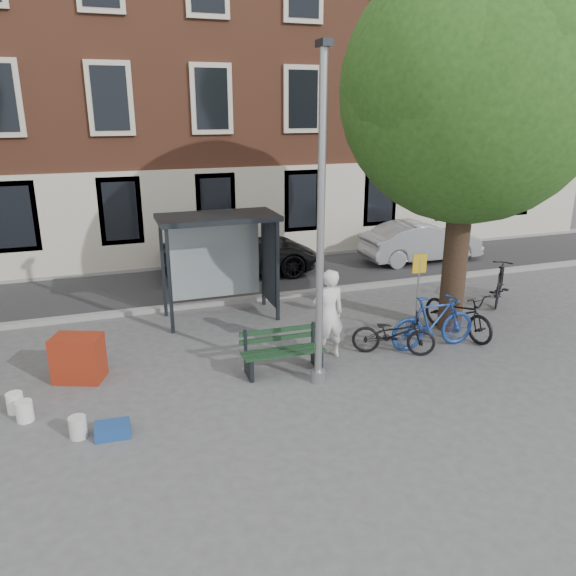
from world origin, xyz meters
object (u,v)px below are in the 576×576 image
(bike_b, at_px, (433,322))
(red_stand, at_px, (78,358))
(bike_a, at_px, (394,334))
(car_dark, at_px, (241,252))
(bench, at_px, (283,353))
(bike_d, at_px, (500,283))
(bus_shelter, at_px, (233,241))
(painter, at_px, (328,314))
(car_silver, at_px, (421,242))
(notice_sign, at_px, (419,277))
(bike_c, at_px, (458,313))
(lamppost, at_px, (320,241))

(bike_b, bearing_deg, red_stand, 84.31)
(bike_b, bearing_deg, bike_a, 92.33)
(red_stand, bearing_deg, bike_a, -8.54)
(red_stand, bearing_deg, car_dark, 51.56)
(bike_a, bearing_deg, bench, 117.65)
(bike_b, height_order, bike_d, bike_b)
(bus_shelter, distance_m, red_stand, 4.73)
(bus_shelter, relative_size, bench, 1.71)
(painter, height_order, car_dark, painter)
(painter, distance_m, red_stand, 5.03)
(bus_shelter, xyz_separation_m, painter, (1.23, -3.11, -0.95))
(car_silver, bearing_deg, bike_b, 150.19)
(bus_shelter, bearing_deg, notice_sign, -36.50)
(car_dark, bearing_deg, bench, 175.38)
(bus_shelter, height_order, bike_c, bus_shelter)
(bike_c, bearing_deg, bike_a, -177.54)
(lamppost, xyz_separation_m, red_stand, (-4.35, 1.61, -2.33))
(painter, bearing_deg, bike_d, -166.58)
(bike_d, bearing_deg, bike_c, 75.71)
(bench, height_order, bike_c, bike_c)
(bike_b, bearing_deg, bike_c, -62.87)
(bike_b, bearing_deg, car_silver, -28.22)
(bike_d, xyz_separation_m, car_silver, (0.33, 4.47, 0.13))
(painter, relative_size, car_dark, 0.39)
(painter, distance_m, bench, 1.31)
(bike_c, bearing_deg, car_dark, 106.64)
(painter, relative_size, bike_d, 1.04)
(bike_d, distance_m, car_dark, 7.74)
(bike_c, bearing_deg, bench, 174.87)
(bus_shelter, distance_m, notice_sign, 4.53)
(bench, bearing_deg, bike_b, 1.65)
(painter, xyz_separation_m, bike_b, (2.35, -0.33, -0.36))
(notice_sign, bearing_deg, bike_d, 24.21)
(bike_b, distance_m, bike_c, 1.09)
(bike_d, bearing_deg, car_silver, -50.85)
(lamppost, height_order, bike_b, lamppost)
(painter, bearing_deg, lamppost, 55.34)
(car_dark, distance_m, car_silver, 6.23)
(bike_d, xyz_separation_m, notice_sign, (-3.34, -1.23, 0.86))
(painter, xyz_separation_m, notice_sign, (2.39, 0.43, 0.45))
(bike_b, distance_m, red_stand, 7.38)
(car_silver, bearing_deg, bike_a, 144.17)
(lamppost, relative_size, bus_shelter, 2.14)
(bench, height_order, bike_b, bike_b)
(bus_shelter, xyz_separation_m, notice_sign, (3.62, -2.68, -0.50))
(car_silver, bearing_deg, car_dark, 84.92)
(bike_a, bearing_deg, bike_b, -61.76)
(bike_b, bearing_deg, car_dark, 21.22)
(car_dark, relative_size, car_silver, 1.19)
(lamppost, distance_m, bike_d, 7.24)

